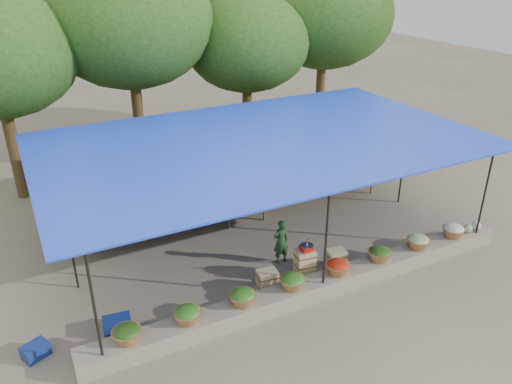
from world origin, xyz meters
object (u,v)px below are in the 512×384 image
crate_counter (304,267)px  weighing_scale (307,247)px  vendor_seated (281,242)px  blue_crate_back (117,325)px  blue_crate_front (35,351)px

crate_counter → weighing_scale: bearing=0.0°
vendor_seated → blue_crate_back: bearing=8.0°
weighing_scale → vendor_seated: size_ratio=0.27×
vendor_seated → blue_crate_back: 4.30m
vendor_seated → blue_crate_front: 5.83m
blue_crate_back → blue_crate_front: bearing=-173.0°
blue_crate_front → crate_counter: bearing=-26.1°
crate_counter → vendor_seated: vendor_seated is taller
weighing_scale → vendor_seated: (-0.19, 0.86, -0.26)m
blue_crate_front → blue_crate_back: blue_crate_back is taller
crate_counter → blue_crate_back: crate_counter is taller
vendor_seated → blue_crate_back: vendor_seated is taller
blue_crate_front → blue_crate_back: size_ratio=0.85×
weighing_scale → blue_crate_front: (-5.96, 0.18, -0.71)m
vendor_seated → blue_crate_front: size_ratio=2.54×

